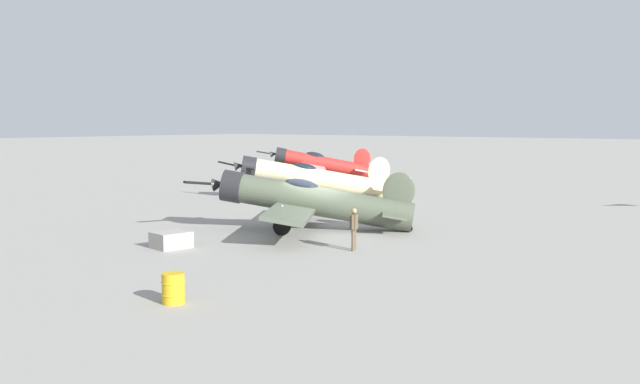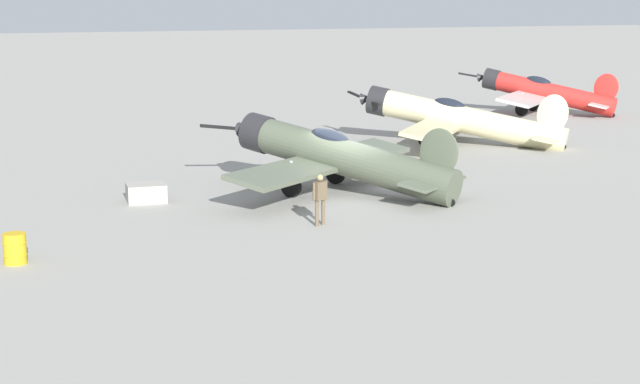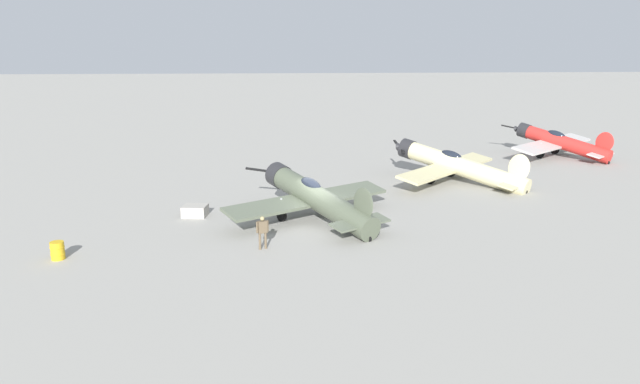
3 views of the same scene
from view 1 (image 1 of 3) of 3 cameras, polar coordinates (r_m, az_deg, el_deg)
name	(u,v)px [view 1 (image 1 of 3)]	position (r m, az deg, el deg)	size (l,w,h in m)	color
ground_plane	(320,230)	(32.09, 0.00, -3.20)	(400.00, 400.00, 0.00)	gray
airplane_foreground	(309,201)	(31.95, -0.88, -0.71)	(9.91, 8.87, 2.89)	#4C5442
airplane_mid_apron	(311,178)	(46.04, -0.73, 1.14)	(9.95, 9.95, 3.15)	beige
airplane_far_line	(318,163)	(61.32, -0.13, 2.42)	(10.49, 9.27, 2.85)	red
ground_crew_mechanic	(354,225)	(26.95, 2.84, -2.74)	(0.61, 0.38, 1.68)	brown
equipment_crate	(171,240)	(28.22, -12.26, -3.90)	(1.55, 1.37, 0.65)	#9E998E
fuel_drum	(173,288)	(19.66, -12.09, -7.82)	(0.67, 0.67, 0.86)	gold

